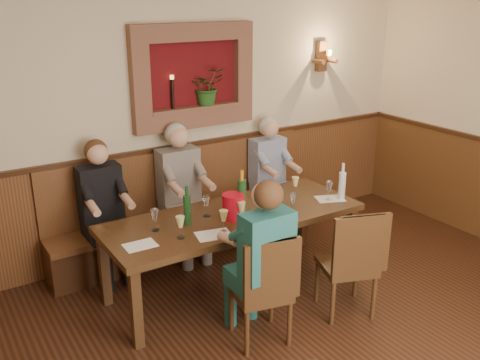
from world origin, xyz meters
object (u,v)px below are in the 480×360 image
(bench, at_px, (188,222))
(dining_table, at_px, (234,222))
(chair_near_right, at_px, (346,283))
(person_bench_mid, at_px, (183,204))
(water_bottle, at_px, (342,185))
(spittoon_bucket, at_px, (233,206))
(wine_bottle_green_b, at_px, (187,209))
(chair_near_left, at_px, (261,309))
(person_chair_front, at_px, (260,275))
(wine_bottle_green_a, at_px, (242,197))
(person_bench_right, at_px, (271,187))
(person_bench_left, at_px, (106,223))

(bench, bearing_deg, dining_table, -90.00)
(chair_near_right, relative_size, person_bench_mid, 0.69)
(chair_near_right, distance_m, water_bottle, 1.01)
(person_bench_mid, height_order, spittoon_bucket, person_bench_mid)
(wine_bottle_green_b, xyz_separation_m, water_bottle, (1.54, -0.26, 0.00))
(chair_near_left, relative_size, water_bottle, 2.59)
(person_chair_front, xyz_separation_m, wine_bottle_green_b, (-0.21, 0.81, 0.32))
(wine_bottle_green_a, height_order, wine_bottle_green_b, wine_bottle_green_a)
(spittoon_bucket, bearing_deg, water_bottle, -8.42)
(bench, bearing_deg, person_bench_right, -5.78)
(person_bench_left, bearing_deg, wine_bottle_green_b, -59.72)
(person_bench_right, bearing_deg, person_bench_left, -179.98)
(chair_near_right, xyz_separation_m, person_bench_right, (0.42, 1.71, 0.27))
(person_bench_left, distance_m, person_bench_mid, 0.83)
(person_bench_mid, distance_m, wine_bottle_green_a, 0.95)
(person_bench_left, height_order, person_bench_mid, person_bench_mid)
(chair_near_right, bearing_deg, water_bottle, 72.64)
(dining_table, height_order, chair_near_left, chair_near_left)
(person_bench_mid, xyz_separation_m, spittoon_bucket, (0.05, -0.91, 0.27))
(chair_near_left, xyz_separation_m, chair_near_right, (0.85, -0.07, 0.01))
(person_chair_front, bearing_deg, dining_table, 72.77)
(bench, distance_m, person_chair_front, 1.76)
(chair_near_left, xyz_separation_m, person_bench_right, (1.27, 1.65, 0.28))
(bench, relative_size, person_chair_front, 2.16)
(person_bench_mid, xyz_separation_m, wine_bottle_green_a, (0.16, -0.88, 0.33))
(chair_near_right, bearing_deg, person_chair_front, -166.52)
(chair_near_right, relative_size, wine_bottle_green_a, 2.32)
(chair_near_left, xyz_separation_m, water_bottle, (1.33, 0.57, 0.62))
(chair_near_left, height_order, spittoon_bucket, spittoon_bucket)
(chair_near_left, distance_m, chair_near_right, 0.85)
(wine_bottle_green_b, distance_m, water_bottle, 1.57)
(chair_near_right, relative_size, water_bottle, 2.67)
(dining_table, bearing_deg, wine_bottle_green_b, 176.65)
(dining_table, distance_m, water_bottle, 1.14)
(dining_table, bearing_deg, person_bench_mid, 96.81)
(bench, bearing_deg, person_bench_mid, -133.36)
(chair_near_left, distance_m, wine_bottle_green_a, 1.05)
(wine_bottle_green_a, bearing_deg, chair_near_right, -56.94)
(person_bench_left, xyz_separation_m, person_bench_mid, (0.83, -0.00, 0.02))
(wine_bottle_green_a, bearing_deg, person_bench_mid, 100.51)
(spittoon_bucket, bearing_deg, wine_bottle_green_b, 166.63)
(chair_near_right, distance_m, person_bench_right, 1.78)
(spittoon_bucket, bearing_deg, wine_bottle_green_a, 15.78)
(person_bench_mid, distance_m, spittoon_bucket, 0.95)
(person_bench_left, xyz_separation_m, spittoon_bucket, (0.88, -0.91, 0.30))
(chair_near_right, xyz_separation_m, water_bottle, (0.48, 0.64, 0.61))
(bench, height_order, wine_bottle_green_a, wine_bottle_green_a)
(water_bottle, bearing_deg, person_bench_left, 151.90)
(person_bench_right, xyz_separation_m, wine_bottle_green_b, (-1.48, -0.81, 0.33))
(chair_near_right, bearing_deg, spittoon_bucket, 148.98)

